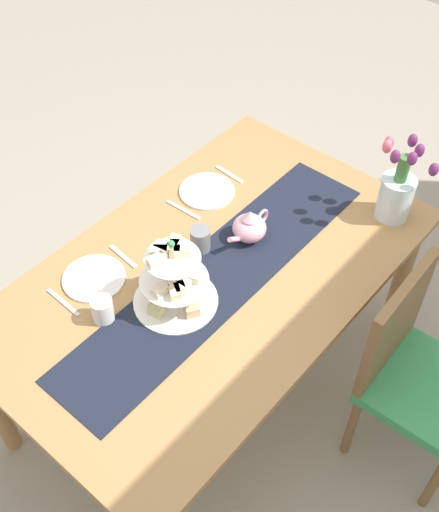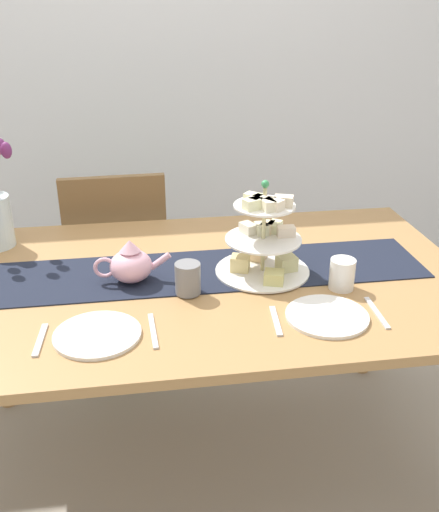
{
  "view_description": "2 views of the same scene",
  "coord_description": "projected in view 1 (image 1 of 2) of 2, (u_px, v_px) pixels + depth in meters",
  "views": [
    {
      "loc": [
        1.16,
        1.03,
        2.53
      ],
      "look_at": [
        -0.02,
        0.02,
        0.83
      ],
      "focal_mm": 44.87,
      "sensor_mm": 36.0,
      "label": 1
    },
    {
      "loc": [
        -0.19,
        -1.61,
        1.59
      ],
      "look_at": [
        0.06,
        0.04,
        0.81
      ],
      "focal_mm": 40.51,
      "sensor_mm": 36.0,
      "label": 2
    }
  ],
  "objects": [
    {
      "name": "teapot",
      "position": [
        250.0,
        227.0,
        2.43
      ],
      "size": [
        0.24,
        0.13,
        0.14
      ],
      "color": "#E5A8BC",
      "rests_on": "table_runner"
    },
    {
      "name": "mug_grey",
      "position": [
        200.0,
        239.0,
        2.39
      ],
      "size": [
        0.08,
        0.08,
        0.09
      ],
      "primitive_type": "cylinder",
      "color": "slate",
      "rests_on": "table_runner"
    },
    {
      "name": "fork_right",
      "position": [
        123.0,
        256.0,
        2.4
      ],
      "size": [
        0.03,
        0.15,
        0.01
      ],
      "primitive_type": "cube",
      "rotation": [
        0.0,
        0.0,
        -0.09
      ],
      "color": "silver",
      "rests_on": "dining_table"
    },
    {
      "name": "knife_right",
      "position": [
        63.0,
        302.0,
        2.25
      ],
      "size": [
        0.02,
        0.17,
        0.01
      ],
      "primitive_type": "cube",
      "rotation": [
        0.0,
        0.0,
        -0.03
      ],
      "color": "silver",
      "rests_on": "dining_table"
    },
    {
      "name": "knife_left",
      "position": [
        183.0,
        210.0,
        2.57
      ],
      "size": [
        0.02,
        0.17,
        0.01
      ],
      "primitive_type": "cube",
      "rotation": [
        0.0,
        0.0,
        0.04
      ],
      "color": "silver",
      "rests_on": "dining_table"
    },
    {
      "name": "table_runner",
      "position": [
        219.0,
        275.0,
        2.34
      ],
      "size": [
        1.44,
        0.31,
        0.0
      ],
      "primitive_type": "cube",
      "color": "black",
      "rests_on": "dining_table"
    },
    {
      "name": "mug_white_text",
      "position": [
        103.0,
        310.0,
        2.17
      ],
      "size": [
        0.08,
        0.08,
        0.09
      ],
      "primitive_type": "cylinder",
      "color": "white",
      "rests_on": "dining_table"
    },
    {
      "name": "chair_left",
      "position": [
        414.0,
        369.0,
        2.37
      ],
      "size": [
        0.43,
        0.43,
        0.91
      ],
      "color": "brown",
      "rests_on": "ground_plane"
    },
    {
      "name": "fork_left",
      "position": [
        229.0,
        174.0,
        2.72
      ],
      "size": [
        0.02,
        0.15,
        0.01
      ],
      "primitive_type": "cube",
      "rotation": [
        0.0,
        0.0,
        -0.05
      ],
      "color": "silver",
      "rests_on": "dining_table"
    },
    {
      "name": "ground_plane",
      "position": [
        213.0,
        380.0,
        2.91
      ],
      "size": [
        8.0,
        8.0,
        0.0
      ],
      "primitive_type": "plane",
      "color": "gray"
    },
    {
      "name": "tulip_vase",
      "position": [
        397.0,
        191.0,
        2.46
      ],
      "size": [
        0.18,
        0.23,
        0.37
      ],
      "color": "silver",
      "rests_on": "dining_table"
    },
    {
      "name": "dining_table",
      "position": [
        212.0,
        288.0,
        2.43
      ],
      "size": [
        1.69,
        1.03,
        0.76
      ],
      "color": "#A37747",
      "rests_on": "ground_plane"
    },
    {
      "name": "dinner_plate_right",
      "position": [
        94.0,
        278.0,
        2.32
      ],
      "size": [
        0.23,
        0.23,
        0.01
      ],
      "primitive_type": "cylinder",
      "color": "white",
      "rests_on": "dining_table"
    },
    {
      "name": "tiered_cake_stand",
      "position": [
        174.0,
        282.0,
        2.17
      ],
      "size": [
        0.3,
        0.3,
        0.3
      ],
      "color": "beige",
      "rests_on": "table_runner"
    },
    {
      "name": "dinner_plate_left",
      "position": [
        207.0,
        191.0,
        2.64
      ],
      "size": [
        0.23,
        0.23,
        0.01
      ],
      "primitive_type": "cylinder",
      "color": "white",
      "rests_on": "dining_table"
    }
  ]
}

